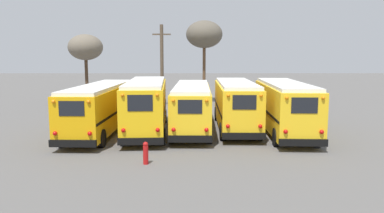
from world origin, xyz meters
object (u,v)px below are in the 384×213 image
school_bus_1 (146,105)px  bare_tree_1 (86,48)px  school_bus_0 (101,107)px  school_bus_4 (284,106)px  bare_tree_0 (204,35)px  school_bus_2 (192,105)px  school_bus_3 (236,103)px  fire_hydrant (146,153)px  utility_pole (162,64)px

school_bus_1 → bare_tree_1: 16.72m
school_bus_0 → school_bus_1: school_bus_1 is taller
school_bus_4 → bare_tree_0: bare_tree_0 is taller
school_bus_2 → school_bus_3: (2.90, 0.22, 0.09)m
fire_hydrant → utility_pole: bearing=92.0°
school_bus_0 → school_bus_2: (5.81, 0.74, -0.02)m
school_bus_3 → bare_tree_0: size_ratio=1.13×
school_bus_4 → bare_tree_0: bearing=106.6°
school_bus_0 → bare_tree_1: (-4.74, 14.30, 3.99)m
school_bus_3 → bare_tree_0: (-1.56, 13.73, 5.21)m
fire_hydrant → bare_tree_0: bearing=80.9°
bare_tree_1 → fire_hydrant: (8.40, -21.43, -5.13)m
utility_pole → fire_hydrant: bearing=-88.0°
school_bus_1 → utility_pole: 13.80m
school_bus_0 → fire_hydrant: school_bus_0 is taller
school_bus_3 → bare_tree_0: bare_tree_0 is taller
bare_tree_1 → school_bus_2: bearing=-52.1°
school_bus_0 → fire_hydrant: (3.66, -7.13, -1.14)m
bare_tree_1 → fire_hydrant: bare_tree_1 is taller
school_bus_1 → bare_tree_0: bearing=73.9°
school_bus_3 → school_bus_4: (2.90, -1.29, 0.02)m
school_bus_1 → school_bus_4: 8.72m
school_bus_0 → fire_hydrant: 8.10m
school_bus_2 → bare_tree_1: (-10.55, 13.56, 4.01)m
school_bus_0 → bare_tree_1: bearing=108.4°
school_bus_3 → utility_pole: (-5.78, 12.60, 2.32)m
utility_pole → bare_tree_0: size_ratio=0.94×
school_bus_0 → school_bus_2: bearing=7.2°
school_bus_3 → bare_tree_1: size_ratio=1.36×
utility_pole → bare_tree_0: bearing=15.0°
utility_pole → bare_tree_1: utility_pole is taller
school_bus_4 → utility_pole: (-8.69, 13.89, 2.30)m
fire_hydrant → school_bus_0: bearing=117.1°
bare_tree_1 → school_bus_1: bearing=-61.9°
school_bus_1 → utility_pole: bearing=89.9°
bare_tree_1 → school_bus_4: bearing=-41.8°
school_bus_3 → fire_hydrant: bearing=-122.0°
school_bus_1 → fire_hydrant: school_bus_1 is taller
school_bus_2 → utility_pole: size_ratio=1.32×
school_bus_2 → utility_pole: 13.36m
utility_pole → bare_tree_0: 5.24m
fire_hydrant → school_bus_2: bearing=74.7°
school_bus_2 → utility_pole: bearing=102.7°
school_bus_0 → school_bus_4: 11.62m
school_bus_0 → school_bus_3: school_bus_3 is taller
bare_tree_1 → fire_hydrant: 23.58m
bare_tree_0 → school_bus_2: bearing=-95.5°
school_bus_3 → utility_pole: 14.05m
school_bus_0 → school_bus_3: bearing=6.3°
school_bus_3 → utility_pole: utility_pole is taller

